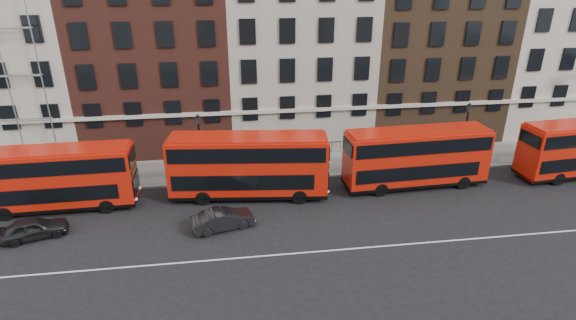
{
  "coord_description": "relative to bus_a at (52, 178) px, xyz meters",
  "views": [
    {
      "loc": [
        -6.65,
        -23.91,
        15.74
      ],
      "look_at": [
        -2.64,
        5.0,
        3.0
      ],
      "focal_mm": 28.0,
      "sensor_mm": 36.0,
      "label": 1
    }
  ],
  "objects": [
    {
      "name": "building_terrace",
      "position": [
        18.49,
        12.32,
        7.82
      ],
      "size": [
        64.0,
        11.95,
        22.0
      ],
      "color": "#B6AC9D",
      "rests_on": "ground"
    },
    {
      "name": "iron_railings",
      "position": [
        18.79,
        7.14,
        -1.77
      ],
      "size": [
        6.6,
        0.06,
        1.0
      ],
      "primitive_type": null,
      "color": "black",
      "rests_on": "pavement"
    },
    {
      "name": "bus_c",
      "position": [
        25.97,
        -0.0,
        0.04
      ],
      "size": [
        11.01,
        3.11,
        4.58
      ],
      "rotation": [
        0.0,
        0.0,
        0.04
      ],
      "color": "red",
      "rests_on": "ground"
    },
    {
      "name": "car_rear",
      "position": [
        -0.29,
        -3.63,
        -1.75
      ],
      "size": [
        4.23,
        2.69,
        1.34
      ],
      "primitive_type": "imported",
      "rotation": [
        0.0,
        0.0,
        1.88
      ],
      "color": "black",
      "rests_on": "ground"
    },
    {
      "name": "pavement",
      "position": [
        18.79,
        4.94,
        -2.34
      ],
      "size": [
        80.0,
        5.0,
        0.15
      ],
      "primitive_type": "cube",
      "color": "gray",
      "rests_on": "ground"
    },
    {
      "name": "ground",
      "position": [
        18.79,
        -5.56,
        -2.42
      ],
      "size": [
        120.0,
        120.0,
        0.0
      ],
      "primitive_type": "plane",
      "color": "black",
      "rests_on": "ground"
    },
    {
      "name": "lamp_post_left",
      "position": [
        9.84,
        3.25,
        0.66
      ],
      "size": [
        0.44,
        0.44,
        5.33
      ],
      "color": "black",
      "rests_on": "pavement"
    },
    {
      "name": "bus_b",
      "position": [
        13.32,
        0.0,
        0.13
      ],
      "size": [
        11.54,
        3.96,
        4.76
      ],
      "rotation": [
        0.0,
        0.0,
        -0.11
      ],
      "color": "red",
      "rests_on": "ground"
    },
    {
      "name": "car_front",
      "position": [
        11.44,
        -4.17,
        -1.75
      ],
      "size": [
        4.28,
        2.42,
        1.34
      ],
      "primitive_type": "imported",
      "rotation": [
        0.0,
        0.0,
        1.83
      ],
      "color": "black",
      "rests_on": "ground"
    },
    {
      "name": "bus_a",
      "position": [
        0.0,
        0.0,
        0.0
      ],
      "size": [
        10.77,
        2.79,
        4.5
      ],
      "rotation": [
        0.0,
        0.0,
        0.02
      ],
      "color": "red",
      "rests_on": "ground"
    },
    {
      "name": "road_centre_line",
      "position": [
        18.79,
        -7.56,
        -2.41
      ],
      "size": [
        70.0,
        0.12,
        0.01
      ],
      "primitive_type": "cube",
      "color": "white",
      "rests_on": "ground"
    },
    {
      "name": "kerb",
      "position": [
        18.79,
        2.44,
        -2.34
      ],
      "size": [
        80.0,
        0.3,
        0.16
      ],
      "primitive_type": "cube",
      "color": "gray",
      "rests_on": "ground"
    },
    {
      "name": "lamp_post_right",
      "position": [
        31.56,
        3.29,
        0.66
      ],
      "size": [
        0.44,
        0.44,
        5.33
      ],
      "color": "black",
      "rests_on": "pavement"
    }
  ]
}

